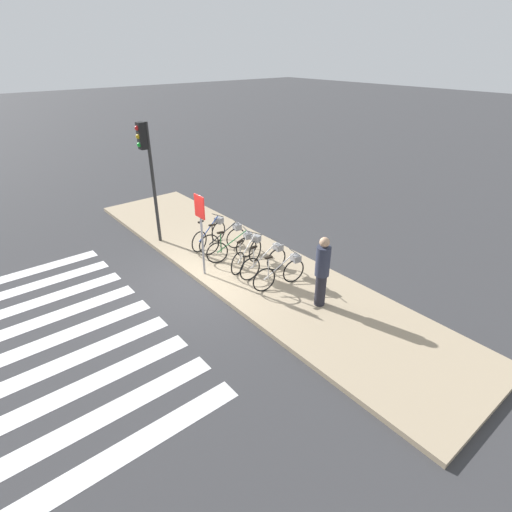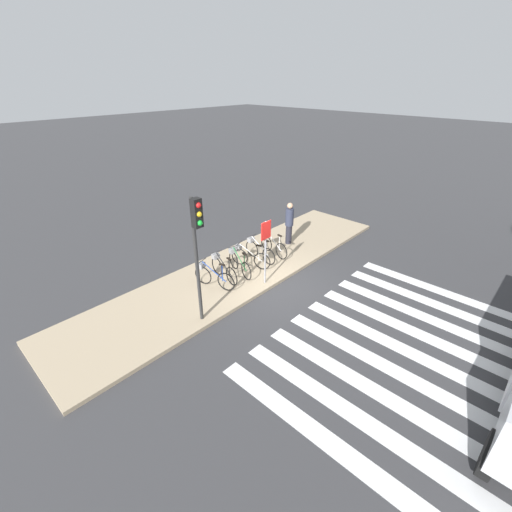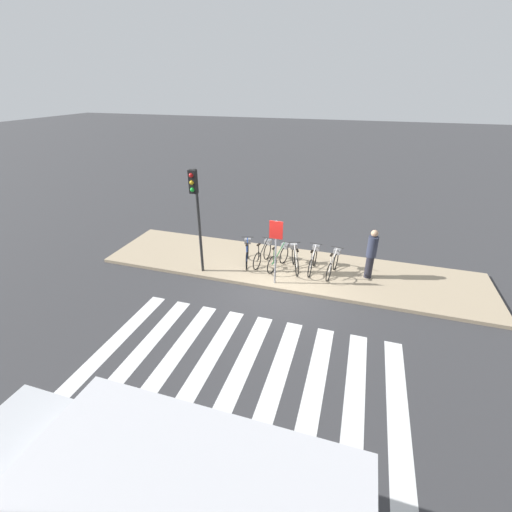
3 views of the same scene
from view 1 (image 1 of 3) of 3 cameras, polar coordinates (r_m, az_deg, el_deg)
ground_plane at (r=10.98m, az=-8.09°, el=-3.89°), size 120.00×120.00×0.00m
sidewalk at (r=11.72m, az=-1.47°, el=-1.08°), size 13.94×3.20×0.12m
parked_bicycle_0 at (r=12.57m, az=-6.46°, el=3.34°), size 0.58×1.52×0.97m
parked_bicycle_1 at (r=12.19m, az=-4.38°, el=2.62°), size 0.46×1.56×0.97m
parked_bicycle_2 at (r=11.64m, az=-3.04°, el=1.40°), size 0.56×1.53×0.97m
parked_bicycle_3 at (r=11.27m, az=-1.08°, el=0.50°), size 0.65×1.49×0.97m
parked_bicycle_4 at (r=10.87m, az=1.47°, el=-0.58°), size 0.46×1.57×0.97m
parked_bicycle_5 at (r=10.36m, az=3.77°, el=-2.17°), size 0.46×1.56×0.97m
pedestrian at (r=9.46m, az=9.42°, el=-2.01°), size 0.34×0.34×1.79m
traffic_light at (r=12.44m, az=-15.31°, el=13.19°), size 0.24×0.40×3.71m
sign_post at (r=10.50m, az=-7.89°, el=4.83°), size 0.44×0.07×2.27m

